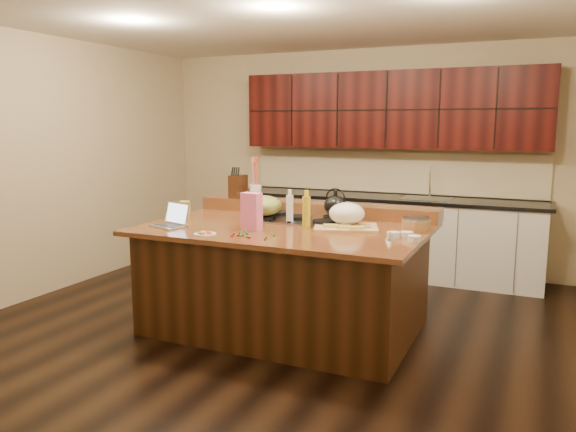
% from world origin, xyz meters
% --- Properties ---
extents(room, '(5.52, 5.02, 2.72)m').
position_xyz_m(room, '(0.00, 0.00, 1.35)').
color(room, black).
rests_on(room, ground).
extents(island, '(2.40, 1.60, 0.92)m').
position_xyz_m(island, '(0.00, 0.00, 0.46)').
color(island, black).
rests_on(island, ground).
extents(back_ledge, '(2.40, 0.30, 0.12)m').
position_xyz_m(back_ledge, '(0.00, 0.70, 0.98)').
color(back_ledge, black).
rests_on(back_ledge, island).
extents(cooktop, '(0.92, 0.52, 0.05)m').
position_xyz_m(cooktop, '(0.00, 0.30, 0.94)').
color(cooktop, gray).
rests_on(cooktop, island).
extents(back_counter, '(3.70, 0.66, 2.40)m').
position_xyz_m(back_counter, '(0.30, 2.23, 0.98)').
color(back_counter, silver).
rests_on(back_counter, ground).
extents(kettle, '(0.25, 0.25, 0.19)m').
position_xyz_m(kettle, '(0.30, 0.43, 1.06)').
color(kettle, black).
rests_on(kettle, cooktop).
extents(green_bowl, '(0.41, 0.41, 0.19)m').
position_xyz_m(green_bowl, '(-0.30, 0.17, 1.06)').
color(green_bowl, olive).
rests_on(green_bowl, cooktop).
extents(laptop, '(0.34, 0.30, 0.20)m').
position_xyz_m(laptop, '(-0.88, -0.41, 0.97)').
color(laptop, '#B7B7BC').
rests_on(laptop, island).
extents(oil_bottle, '(0.07, 0.07, 0.27)m').
position_xyz_m(oil_bottle, '(0.20, -0.01, 1.06)').
color(oil_bottle, gold).
rests_on(oil_bottle, island).
extents(vinegar_bottle, '(0.08, 0.08, 0.25)m').
position_xyz_m(vinegar_bottle, '(-0.03, 0.15, 1.04)').
color(vinegar_bottle, silver).
rests_on(vinegar_bottle, island).
extents(wooden_tray, '(0.62, 0.53, 0.21)m').
position_xyz_m(wooden_tray, '(0.50, 0.15, 1.01)').
color(wooden_tray, tan).
rests_on(wooden_tray, island).
extents(ramekin_a, '(0.13, 0.13, 0.04)m').
position_xyz_m(ramekin_a, '(0.97, -0.11, 0.94)').
color(ramekin_a, white).
rests_on(ramekin_a, island).
extents(ramekin_b, '(0.10, 0.10, 0.04)m').
position_xyz_m(ramekin_b, '(1.15, -0.19, 0.94)').
color(ramekin_b, white).
rests_on(ramekin_b, island).
extents(ramekin_c, '(0.10, 0.10, 0.04)m').
position_xyz_m(ramekin_c, '(1.07, -0.06, 0.94)').
color(ramekin_c, white).
rests_on(ramekin_c, island).
extents(strainer_bowl, '(0.26, 0.26, 0.09)m').
position_xyz_m(strainer_bowl, '(1.07, 0.25, 0.97)').
color(strainer_bowl, '#996B3F').
rests_on(strainer_bowl, island).
extents(kitchen_timer, '(0.10, 0.10, 0.07)m').
position_xyz_m(kitchen_timer, '(0.97, -0.22, 0.96)').
color(kitchen_timer, silver).
rests_on(kitchen_timer, island).
extents(pink_bag, '(0.18, 0.11, 0.31)m').
position_xyz_m(pink_bag, '(-0.18, -0.28, 1.08)').
color(pink_bag, pink).
rests_on(pink_bag, island).
extents(candy_plate, '(0.20, 0.20, 0.01)m').
position_xyz_m(candy_plate, '(-0.42, -0.62, 0.93)').
color(candy_plate, white).
rests_on(candy_plate, island).
extents(package_box, '(0.11, 0.09, 0.13)m').
position_xyz_m(package_box, '(-1.15, 0.16, 0.99)').
color(package_box, gold).
rests_on(package_box, island).
extents(utensil_crock, '(0.16, 0.16, 0.14)m').
position_xyz_m(utensil_crock, '(-0.66, 0.70, 1.11)').
color(utensil_crock, white).
rests_on(utensil_crock, back_ledge).
extents(knife_block, '(0.14, 0.20, 0.23)m').
position_xyz_m(knife_block, '(-0.86, 0.70, 1.15)').
color(knife_block, black).
rests_on(knife_block, back_ledge).
extents(gumdrop_0, '(0.02, 0.02, 0.02)m').
position_xyz_m(gumdrop_0, '(-0.03, -0.60, 0.93)').
color(gumdrop_0, red).
rests_on(gumdrop_0, island).
extents(gumdrop_1, '(0.02, 0.02, 0.02)m').
position_xyz_m(gumdrop_1, '(-0.14, -0.56, 0.93)').
color(gumdrop_1, '#198C26').
rests_on(gumdrop_1, island).
extents(gumdrop_2, '(0.02, 0.02, 0.02)m').
position_xyz_m(gumdrop_2, '(-0.21, -0.52, 0.93)').
color(gumdrop_2, red).
rests_on(gumdrop_2, island).
extents(gumdrop_3, '(0.02, 0.02, 0.02)m').
position_xyz_m(gumdrop_3, '(-0.13, -0.46, 0.93)').
color(gumdrop_3, '#198C26').
rests_on(gumdrop_3, island).
extents(gumdrop_4, '(0.02, 0.02, 0.02)m').
position_xyz_m(gumdrop_4, '(-0.19, -0.59, 0.93)').
color(gumdrop_4, red).
rests_on(gumdrop_4, island).
extents(gumdrop_5, '(0.02, 0.02, 0.02)m').
position_xyz_m(gumdrop_5, '(0.11, -0.61, 0.93)').
color(gumdrop_5, '#198C26').
rests_on(gumdrop_5, island).
extents(gumdrop_6, '(0.02, 0.02, 0.02)m').
position_xyz_m(gumdrop_6, '(-0.05, -0.58, 0.93)').
color(gumdrop_6, red).
rests_on(gumdrop_6, island).
extents(gumdrop_7, '(0.02, 0.02, 0.02)m').
position_xyz_m(gumdrop_7, '(-0.19, -0.47, 0.93)').
color(gumdrop_7, '#198C26').
rests_on(gumdrop_7, island).
extents(gumdrop_8, '(0.02, 0.02, 0.02)m').
position_xyz_m(gumdrop_8, '(-0.13, -0.54, 0.93)').
color(gumdrop_8, red).
rests_on(gumdrop_8, island).
extents(gumdrop_9, '(0.02, 0.02, 0.02)m').
position_xyz_m(gumdrop_9, '(0.11, -0.45, 0.93)').
color(gumdrop_9, '#198C26').
rests_on(gumdrop_9, island).
extents(gumdrop_10, '(0.02, 0.02, 0.02)m').
position_xyz_m(gumdrop_10, '(0.08, -0.54, 0.93)').
color(gumdrop_10, red).
rests_on(gumdrop_10, island).
extents(gumdrop_11, '(0.02, 0.02, 0.02)m').
position_xyz_m(gumdrop_11, '(-0.06, -0.58, 0.93)').
color(gumdrop_11, '#198C26').
rests_on(gumdrop_11, island).
extents(gumdrop_12, '(0.02, 0.02, 0.02)m').
position_xyz_m(gumdrop_12, '(-0.16, -0.56, 0.93)').
color(gumdrop_12, red).
rests_on(gumdrop_12, island).
extents(gumdrop_13, '(0.02, 0.02, 0.02)m').
position_xyz_m(gumdrop_13, '(-0.18, -0.40, 0.93)').
color(gumdrop_13, '#198C26').
rests_on(gumdrop_13, island).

